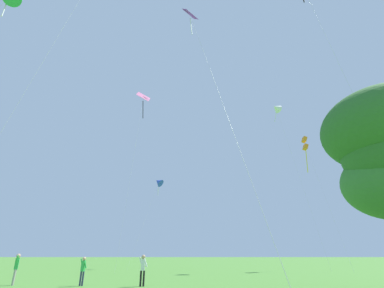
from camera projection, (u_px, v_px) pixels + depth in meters
kite_purple_streamer at (192, 21)px, 21.11m from camera, size 3.03×11.63×19.89m
kite_blue_delta at (158, 182)px, 44.35m from camera, size 3.61×6.83×13.21m
kite_orange_box at (305, 145)px, 42.17m from camera, size 0.77×7.79×18.38m
kite_pink_low at (143, 103)px, 42.52m from camera, size 1.91×8.19×25.30m
kite_white_distant at (276, 108)px, 43.04m from camera, size 2.51×7.04×23.45m
person_in_red_shirt at (143, 267)px, 17.12m from camera, size 0.57×0.24×1.76m
person_foreground_watcher at (83, 268)px, 17.33m from camera, size 0.52×0.24×1.63m
person_far_back at (16, 266)px, 17.69m from camera, size 0.31×0.57×1.82m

